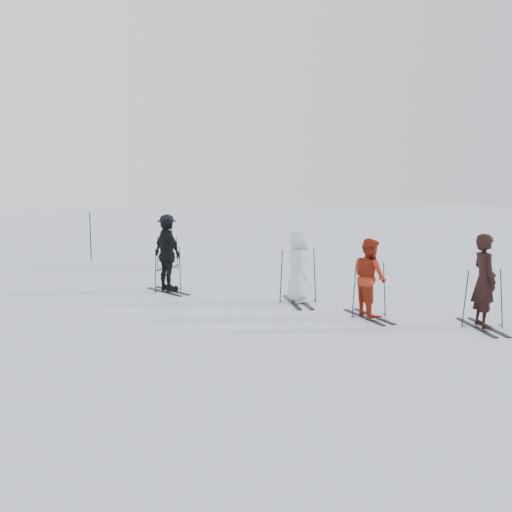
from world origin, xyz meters
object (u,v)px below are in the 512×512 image
Objects in this scene: skier_near_dark at (484,282)px; piste_marker at (90,237)px; skier_grey at (298,267)px; skier_uphill_left at (168,256)px; skier_red at (370,279)px; skier_uphill_far at (167,242)px.

skier_near_dark is 15.29m from piste_marker.
skier_uphill_left is (-2.60, 2.63, 0.10)m from skier_grey.
skier_uphill_left reaches higher than piste_marker.
piste_marker is at bearing 40.58° from skier_near_dark.
skier_red is 0.86× the size of skier_uphill_left.
skier_near_dark reaches higher than skier_uphill_far.
skier_red is 13.18m from piste_marker.
skier_uphill_left is at bearing -160.93° from skier_uphill_far.
skier_uphill_left is (-4.92, 6.25, 0.05)m from skier_near_dark.
skier_grey is at bearing -69.69° from piste_marker.
skier_uphill_left is (-3.34, 4.61, 0.13)m from skier_red.
skier_uphill_far is (-2.32, 9.12, 0.08)m from skier_red.
skier_near_dark is at bearing -160.11° from skier_uphill_left.
skier_uphill_far reaches higher than piste_marker.
skier_red is at bearing -69.67° from piste_marker.
skier_uphill_left is at bearing 55.01° from skier_near_dark.
skier_uphill_left is 1.06× the size of piste_marker.
skier_red is at bearing 60.77° from skier_near_dark.
skier_red is 2.12m from skier_grey.
skier_grey is (-2.32, 3.63, -0.05)m from skier_near_dark.
skier_near_dark reaches higher than piste_marker.
skier_near_dark is at bearing -66.24° from piste_marker.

